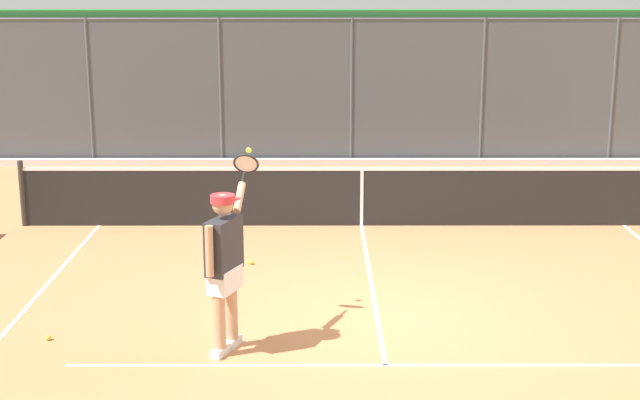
% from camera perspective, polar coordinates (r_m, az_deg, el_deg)
% --- Properties ---
extents(ground_plane, '(60.00, 60.00, 0.00)m').
position_cam_1_polar(ground_plane, '(10.82, 3.61, -7.47)').
color(ground_plane, '#C67A4C').
extents(court_line_markings, '(8.56, 9.95, 0.01)m').
position_cam_1_polar(court_line_markings, '(9.33, 4.25, -11.08)').
color(court_line_markings, white).
rests_on(court_line_markings, ground).
extents(fence_backdrop, '(19.56, 1.37, 3.23)m').
position_cam_1_polar(fence_backdrop, '(19.96, 1.92, 7.15)').
color(fence_backdrop, '#474C51').
rests_on(fence_backdrop, ground).
extents(tennis_net, '(10.99, 0.09, 1.07)m').
position_cam_1_polar(tennis_net, '(14.65, 2.63, 0.26)').
color(tennis_net, '#2D2D2D').
rests_on(tennis_net, ground).
extents(tennis_player, '(0.53, 1.41, 2.03)m').
position_cam_1_polar(tennis_player, '(9.67, -5.98, -3.70)').
color(tennis_player, silver).
rests_on(tennis_player, ground).
extents(tennis_ball_by_sideline, '(0.07, 0.07, 0.07)m').
position_cam_1_polar(tennis_ball_by_sideline, '(10.65, -16.64, -8.23)').
color(tennis_ball_by_sideline, '#C1D138').
rests_on(tennis_ball_by_sideline, ground).
extents(tennis_ball_near_net, '(0.07, 0.07, 0.07)m').
position_cam_1_polar(tennis_ball_near_net, '(12.82, -4.33, -3.89)').
color(tennis_ball_near_net, '#C1D138').
rests_on(tennis_ball_near_net, ground).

